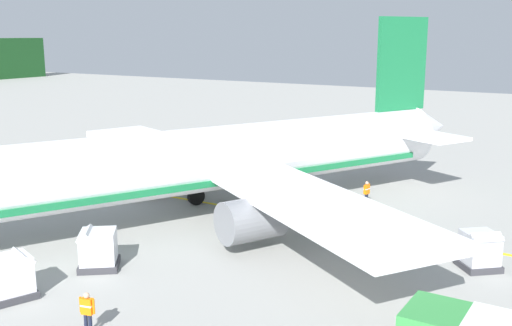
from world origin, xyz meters
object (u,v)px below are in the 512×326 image
at_px(cargo_container_far, 98,249).
at_px(crew_loader_right, 367,192).
at_px(airliner_foreground, 200,162).
at_px(cargo_container_mid, 12,277).
at_px(crew_loader_left, 87,310).
at_px(cargo_container_near, 480,250).

relative_size(cargo_container_far, crew_loader_right, 1.56).
relative_size(airliner_foreground, cargo_container_mid, 17.49).
distance_m(airliner_foreground, crew_loader_left, 14.90).
xyz_separation_m(airliner_foreground, cargo_container_mid, (-13.15, 0.11, -2.48)).
xyz_separation_m(cargo_container_mid, crew_loader_right, (20.51, -7.69, 0.04)).
bearing_deg(crew_loader_left, cargo_container_far, 42.11).
xyz_separation_m(cargo_container_far, crew_loader_right, (16.33, -7.02, 0.04)).
bearing_deg(cargo_container_near, airliner_foreground, 90.33).
relative_size(cargo_container_near, cargo_container_mid, 1.07).
xyz_separation_m(airliner_foreground, cargo_container_near, (0.09, -15.88, -2.50)).
distance_m(cargo_container_near, crew_loader_right, 11.04).
relative_size(cargo_container_far, crew_loader_left, 1.53).
distance_m(cargo_container_mid, crew_loader_right, 21.90).
bearing_deg(crew_loader_right, cargo_container_far, 156.74).
height_order(cargo_container_near, cargo_container_far, cargo_container_far).
xyz_separation_m(cargo_container_near, crew_loader_left, (-13.93, 10.91, 0.07)).
xyz_separation_m(airliner_foreground, crew_loader_left, (-13.83, -4.97, -2.43)).
distance_m(cargo_container_near, cargo_container_mid, 20.75).
height_order(cargo_container_near, cargo_container_mid, cargo_container_mid).
relative_size(airliner_foreground, crew_loader_right, 23.88).
bearing_deg(airliner_foreground, cargo_container_mid, 179.54).
distance_m(airliner_foreground, cargo_container_mid, 13.38).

